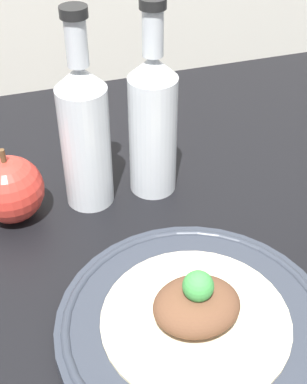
% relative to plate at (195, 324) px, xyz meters
% --- Properties ---
extents(ground_plane, '(1.80, 1.10, 0.04)m').
position_rel_plate_xyz_m(ground_plane, '(0.05, 0.07, -0.03)').
color(ground_plane, black).
extents(plate, '(0.29, 0.29, 0.02)m').
position_rel_plate_xyz_m(plate, '(0.00, 0.00, 0.00)').
color(plate, '#2D333D').
rests_on(plate, ground_plane).
extents(plated_food, '(0.20, 0.20, 0.07)m').
position_rel_plate_xyz_m(plated_food, '(0.00, 0.00, 0.02)').
color(plated_food, beige).
rests_on(plated_food, plate).
extents(cider_bottle_left, '(0.06, 0.06, 0.27)m').
position_rel_plate_xyz_m(cider_bottle_left, '(-0.06, 0.25, 0.10)').
color(cider_bottle_left, silver).
rests_on(cider_bottle_left, ground_plane).
extents(cider_bottle_right, '(0.06, 0.06, 0.27)m').
position_rel_plate_xyz_m(cider_bottle_right, '(0.03, 0.25, 0.10)').
color(cider_bottle_right, silver).
rests_on(cider_bottle_right, ground_plane).
extents(apple, '(0.09, 0.09, 0.10)m').
position_rel_plate_xyz_m(apple, '(-0.16, 0.25, 0.03)').
color(apple, red).
rests_on(apple, ground_plane).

